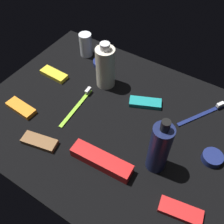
# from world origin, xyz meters

# --- Properties ---
(ground_plane) EXTENTS (0.84, 0.64, 0.01)m
(ground_plane) POSITION_xyz_m (0.00, 0.00, -0.01)
(ground_plane) COLOR black
(lotion_bottle) EXTENTS (0.05, 0.05, 0.19)m
(lotion_bottle) POSITION_xyz_m (0.19, -0.07, 0.08)
(lotion_bottle) COLOR #161E46
(lotion_bottle) RESTS_ON ground_plane
(bodywash_bottle) EXTENTS (0.06, 0.06, 0.17)m
(bodywash_bottle) POSITION_xyz_m (-0.10, 0.12, 0.08)
(bodywash_bottle) COLOR silver
(bodywash_bottle) RESTS_ON ground_plane
(deodorant_stick) EXTENTS (0.05, 0.05, 0.09)m
(deodorant_stick) POSITION_xyz_m (-0.26, 0.22, 0.05)
(deodorant_stick) COLOR silver
(deodorant_stick) RESTS_ON ground_plane
(toothbrush_navy) EXTENTS (0.10, 0.16, 0.02)m
(toothbrush_navy) POSITION_xyz_m (0.24, 0.17, 0.01)
(toothbrush_navy) COLOR navy
(toothbrush_navy) RESTS_ON ground_plane
(toothbrush_lime) EXTENTS (0.03, 0.18, 0.02)m
(toothbrush_lime) POSITION_xyz_m (-0.12, -0.02, 0.01)
(toothbrush_lime) COLOR #8CD133
(toothbrush_lime) RESTS_ON ground_plane
(toothpaste_box_red) EXTENTS (0.18, 0.05, 0.03)m
(toothpaste_box_red) POSITION_xyz_m (0.06, -0.15, 0.02)
(toothpaste_box_red) COLOR red
(toothpaste_box_red) RESTS_ON ground_plane
(snack_bar_brown) EXTENTS (0.11, 0.06, 0.01)m
(snack_bar_brown) POSITION_xyz_m (-0.13, -0.19, 0.01)
(snack_bar_brown) COLOR brown
(snack_bar_brown) RESTS_ON ground_plane
(snack_bar_teal) EXTENTS (0.11, 0.08, 0.01)m
(snack_bar_teal) POSITION_xyz_m (0.06, 0.11, 0.01)
(snack_bar_teal) COLOR teal
(snack_bar_teal) RESTS_ON ground_plane
(snack_bar_orange) EXTENTS (0.11, 0.05, 0.01)m
(snack_bar_orange) POSITION_xyz_m (-0.27, -0.13, 0.01)
(snack_bar_orange) COLOR orange
(snack_bar_orange) RESTS_ON ground_plane
(snack_bar_yellow) EXTENTS (0.11, 0.04, 0.01)m
(snack_bar_yellow) POSITION_xyz_m (-0.28, 0.05, 0.01)
(snack_bar_yellow) COLOR yellow
(snack_bar_yellow) RESTS_ON ground_plane
(snack_bar_red) EXTENTS (0.11, 0.06, 0.01)m
(snack_bar_red) POSITION_xyz_m (0.30, -0.16, 0.01)
(snack_bar_red) COLOR red
(snack_bar_red) RESTS_ON ground_plane
(cream_tin_left) EXTENTS (0.06, 0.06, 0.02)m
(cream_tin_left) POSITION_xyz_m (0.31, 0.02, 0.01)
(cream_tin_left) COLOR navy
(cream_tin_left) RESTS_ON ground_plane
(cream_tin_right) EXTENTS (0.07, 0.07, 0.02)m
(cream_tin_right) POSITION_xyz_m (-0.17, 0.20, 0.01)
(cream_tin_right) COLOR navy
(cream_tin_right) RESTS_ON ground_plane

